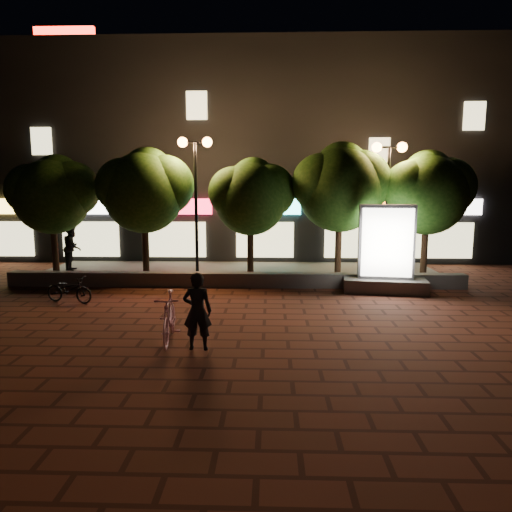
{
  "coord_description": "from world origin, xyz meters",
  "views": [
    {
      "loc": [
        1.27,
        -11.75,
        3.47
      ],
      "look_at": [
        0.84,
        1.5,
        1.47
      ],
      "focal_mm": 32.2,
      "sensor_mm": 36.0,
      "label": 1
    }
  ],
  "objects_px": {
    "scooter_pink": "(169,317)",
    "rider": "(197,311)",
    "tree_far_left": "(53,192)",
    "tree_right": "(341,184)",
    "tree_left": "(145,188)",
    "tree_far_right": "(428,190)",
    "pedestrian": "(73,247)",
    "tree_mid": "(252,194)",
    "street_lamp_right": "(388,175)",
    "scooter_parked": "(69,289)",
    "street_lamp_left": "(195,172)",
    "ad_kiosk": "(385,257)"
  },
  "relations": [
    {
      "from": "scooter_pink",
      "to": "scooter_parked",
      "type": "distance_m",
      "value": 5.1
    },
    {
      "from": "tree_mid",
      "to": "rider",
      "type": "bearing_deg",
      "value": -96.2
    },
    {
      "from": "tree_left",
      "to": "tree_far_right",
      "type": "xyz_separation_m",
      "value": [
        10.5,
        -0.0,
        -0.08
      ]
    },
    {
      "from": "tree_left",
      "to": "street_lamp_left",
      "type": "xyz_separation_m",
      "value": [
        1.95,
        -0.26,
        0.58
      ]
    },
    {
      "from": "rider",
      "to": "pedestrian",
      "type": "height_order",
      "value": "pedestrian"
    },
    {
      "from": "tree_mid",
      "to": "ad_kiosk",
      "type": "relative_size",
      "value": 1.55
    },
    {
      "from": "street_lamp_left",
      "to": "ad_kiosk",
      "type": "bearing_deg",
      "value": -14.45
    },
    {
      "from": "rider",
      "to": "pedestrian",
      "type": "relative_size",
      "value": 0.89
    },
    {
      "from": "scooter_pink",
      "to": "rider",
      "type": "xyz_separation_m",
      "value": [
        0.73,
        -0.5,
        0.29
      ]
    },
    {
      "from": "tree_far_left",
      "to": "tree_mid",
      "type": "distance_m",
      "value": 7.5
    },
    {
      "from": "tree_far_left",
      "to": "tree_left",
      "type": "relative_size",
      "value": 0.95
    },
    {
      "from": "scooter_pink",
      "to": "rider",
      "type": "bearing_deg",
      "value": -40.0
    },
    {
      "from": "tree_mid",
      "to": "scooter_parked",
      "type": "xyz_separation_m",
      "value": [
        -5.37,
        -3.86,
        -2.81
      ]
    },
    {
      "from": "street_lamp_right",
      "to": "rider",
      "type": "height_order",
      "value": "street_lamp_right"
    },
    {
      "from": "tree_far_left",
      "to": "ad_kiosk",
      "type": "xyz_separation_m",
      "value": [
        12.04,
        -1.96,
        -2.12
      ]
    },
    {
      "from": "street_lamp_left",
      "to": "rider",
      "type": "relative_size",
      "value": 3.06
    },
    {
      "from": "street_lamp_left",
      "to": "ad_kiosk",
      "type": "distance_m",
      "value": 7.39
    },
    {
      "from": "scooter_parked",
      "to": "street_lamp_left",
      "type": "bearing_deg",
      "value": -29.12
    },
    {
      "from": "tree_left",
      "to": "ad_kiosk",
      "type": "relative_size",
      "value": 1.68
    },
    {
      "from": "tree_mid",
      "to": "street_lamp_right",
      "type": "height_order",
      "value": "street_lamp_right"
    },
    {
      "from": "tree_left",
      "to": "rider",
      "type": "distance_m",
      "value": 8.76
    },
    {
      "from": "tree_right",
      "to": "tree_far_right",
      "type": "relative_size",
      "value": 1.06
    },
    {
      "from": "street_lamp_left",
      "to": "pedestrian",
      "type": "bearing_deg",
      "value": 165.04
    },
    {
      "from": "tree_far_right",
      "to": "scooter_pink",
      "type": "height_order",
      "value": "tree_far_right"
    },
    {
      "from": "tree_far_left",
      "to": "tree_mid",
      "type": "height_order",
      "value": "tree_far_left"
    },
    {
      "from": "rider",
      "to": "tree_mid",
      "type": "bearing_deg",
      "value": -95.57
    },
    {
      "from": "street_lamp_left",
      "to": "street_lamp_right",
      "type": "xyz_separation_m",
      "value": [
        7.0,
        0.0,
        -0.13
      ]
    },
    {
      "from": "tree_far_left",
      "to": "street_lamp_right",
      "type": "xyz_separation_m",
      "value": [
        12.45,
        -0.26,
        0.6
      ]
    },
    {
      "from": "tree_far_left",
      "to": "pedestrian",
      "type": "relative_size",
      "value": 2.44
    },
    {
      "from": "ad_kiosk",
      "to": "scooter_pink",
      "type": "relative_size",
      "value": 1.57
    },
    {
      "from": "scooter_pink",
      "to": "tree_far_right",
      "type": "bearing_deg",
      "value": 36.68
    },
    {
      "from": "tree_right",
      "to": "pedestrian",
      "type": "bearing_deg",
      "value": 173.78
    },
    {
      "from": "rider",
      "to": "scooter_parked",
      "type": "distance_m",
      "value": 5.99
    },
    {
      "from": "tree_mid",
      "to": "tree_right",
      "type": "xyz_separation_m",
      "value": [
        3.31,
        0.0,
        0.35
      ]
    },
    {
      "from": "street_lamp_right",
      "to": "scooter_pink",
      "type": "xyz_separation_m",
      "value": [
        -6.52,
        -6.98,
        -3.34
      ]
    },
    {
      "from": "tree_mid",
      "to": "street_lamp_left",
      "type": "xyz_separation_m",
      "value": [
        -2.05,
        -0.26,
        0.81
      ]
    },
    {
      "from": "scooter_pink",
      "to": "tree_right",
      "type": "bearing_deg",
      "value": 50.84
    },
    {
      "from": "tree_far_left",
      "to": "street_lamp_left",
      "type": "height_order",
      "value": "street_lamp_left"
    },
    {
      "from": "tree_left",
      "to": "street_lamp_right",
      "type": "bearing_deg",
      "value": -1.68
    },
    {
      "from": "tree_far_left",
      "to": "street_lamp_left",
      "type": "xyz_separation_m",
      "value": [
        5.45,
        -0.26,
        0.74
      ]
    },
    {
      "from": "street_lamp_right",
      "to": "scooter_parked",
      "type": "distance_m",
      "value": 11.47
    },
    {
      "from": "ad_kiosk",
      "to": "scooter_pink",
      "type": "bearing_deg",
      "value": -139.16
    },
    {
      "from": "tree_far_left",
      "to": "rider",
      "type": "bearing_deg",
      "value": -49.34
    },
    {
      "from": "tree_mid",
      "to": "ad_kiosk",
      "type": "height_order",
      "value": "tree_mid"
    },
    {
      "from": "tree_far_left",
      "to": "tree_right",
      "type": "bearing_deg",
      "value": 0.0
    },
    {
      "from": "tree_far_left",
      "to": "tree_mid",
      "type": "xyz_separation_m",
      "value": [
        7.5,
        -0.0,
        -0.08
      ]
    },
    {
      "from": "tree_mid",
      "to": "scooter_pink",
      "type": "bearing_deg",
      "value": -102.21
    },
    {
      "from": "tree_left",
      "to": "scooter_parked",
      "type": "xyz_separation_m",
      "value": [
        -1.37,
        -3.86,
        -3.04
      ]
    },
    {
      "from": "tree_left",
      "to": "tree_mid",
      "type": "xyz_separation_m",
      "value": [
        4.0,
        -0.0,
        -0.23
      ]
    },
    {
      "from": "tree_left",
      "to": "pedestrian",
      "type": "height_order",
      "value": "tree_left"
    }
  ]
}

